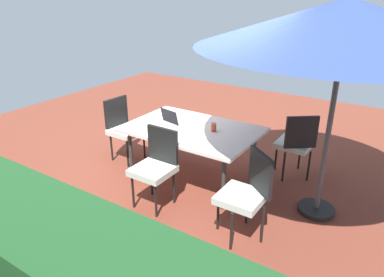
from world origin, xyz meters
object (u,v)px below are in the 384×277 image
chair_north (156,164)px  chair_east (124,126)px  laptop (173,120)px  patio_umbrella (346,23)px  cup (214,127)px  chair_northwest (247,191)px  chair_southwest (296,142)px  dining_table (192,132)px

chair_north → chair_east: bearing=149.2°
laptop → patio_umbrella: bearing=-165.1°
patio_umbrella → chair_east: 3.40m
laptop → chair_east: bearing=16.7°
chair_north → cup: 0.95m
patio_umbrella → chair_northwest: size_ratio=3.10×
chair_east → laptop: laptop is taller
patio_umbrella → laptop: size_ratio=8.33×
chair_northwest → laptop: bearing=-168.8°
chair_southwest → cup: bearing=2.4°
patio_umbrella → chair_northwest: 1.96m
laptop → chair_north: bearing=123.4°
dining_table → patio_umbrella: size_ratio=0.59×
chair_north → chair_southwest: (-1.22, -1.60, 0.00)m
chair_southwest → cup: size_ratio=9.01×
chair_east → laptop: bearing=-81.2°
chair_northwest → laptop: 1.72m
chair_northwest → dining_table: bearing=-174.2°
chair_north → chair_southwest: size_ratio=1.00×
chair_north → cup: (-0.32, -0.85, 0.27)m
chair_east → chair_north: size_ratio=1.00×
patio_umbrella → laptop: 2.49m
patio_umbrella → chair_east: size_ratio=3.10×
patio_umbrella → chair_north: (1.75, 0.91, -1.66)m
chair_north → laptop: (0.31, -0.81, 0.26)m
chair_northwest → chair_north: same height
chair_southwest → chair_north: bearing=15.3°
chair_northwest → chair_southwest: size_ratio=1.00×
dining_table → chair_northwest: 1.41m
chair_northwest → laptop: (1.51, -0.78, 0.26)m
chair_east → cup: (-1.53, -0.11, 0.27)m
chair_east → chair_north: 1.42m
dining_table → chair_north: (0.02, 0.78, -0.17)m
dining_table → chair_east: bearing=2.1°
chair_east → chair_southwest: 2.58m
chair_east → cup: size_ratio=9.01×
patio_umbrella → chair_east: (2.97, 0.17, -1.66)m
chair_east → dining_table: bearing=-83.5°
dining_table → laptop: (0.33, -0.03, 0.10)m
dining_table → chair_east: 1.25m
cup → chair_southwest: bearing=-140.3°
chair_southwest → patio_umbrella: bearing=90.3°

